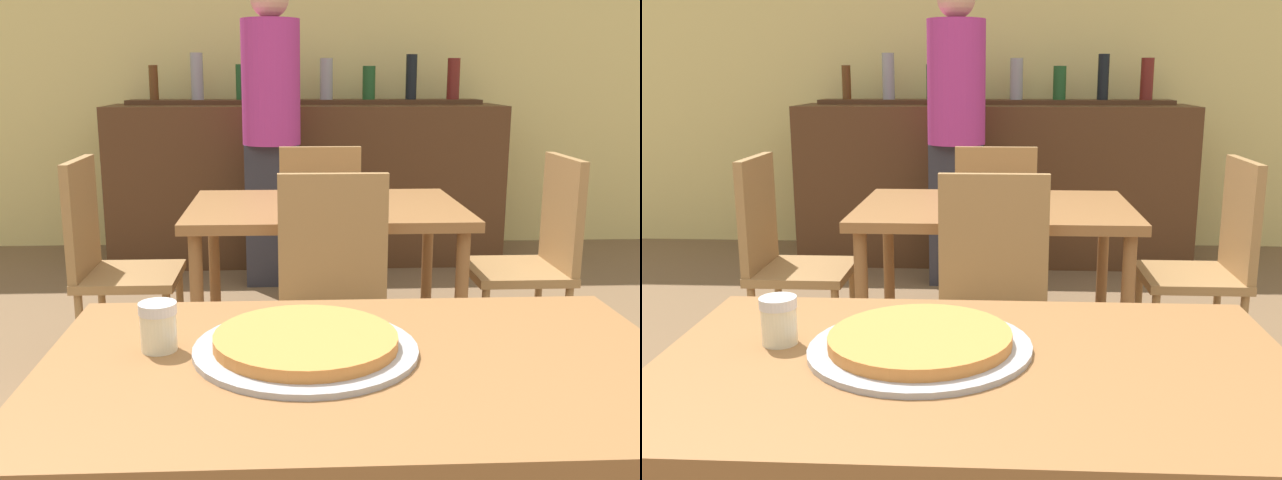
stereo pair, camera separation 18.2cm
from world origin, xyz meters
TOP-DOWN VIEW (x-y plane):
  - wall_back at (0.00, 4.09)m, footprint 8.00×0.05m
  - dining_table_near at (0.00, 0.00)m, footprint 1.18×0.73m
  - dining_table_far at (0.02, 1.63)m, footprint 1.11×0.77m
  - bar_counter at (0.00, 3.58)m, footprint 2.60×0.56m
  - bar_back_shelf at (0.05, 3.72)m, footprint 2.39×0.24m
  - chair_far_side_front at (0.02, 1.08)m, footprint 0.40×0.40m
  - chair_far_side_back at (0.02, 2.18)m, footprint 0.40×0.40m
  - chair_far_side_left at (-0.86, 1.63)m, footprint 0.40×0.40m
  - chair_far_side_right at (0.91, 1.63)m, footprint 0.40×0.40m
  - pizza_tray at (-0.10, 0.05)m, footprint 0.43×0.43m
  - cheese_shaker at (-0.38, 0.07)m, footprint 0.07×0.07m
  - person_standing at (-0.22, 3.00)m, footprint 0.34×0.34m

SIDE VIEW (x-z plane):
  - bar_counter at x=0.00m, z-range 0.00..1.06m
  - chair_far_side_front at x=0.02m, z-range 0.07..0.99m
  - chair_far_side_back at x=0.02m, z-range 0.07..0.99m
  - chair_far_side_left at x=-0.86m, z-range 0.07..0.99m
  - chair_far_side_right at x=0.91m, z-range 0.07..0.99m
  - dining_table_far at x=0.02m, z-range 0.29..1.02m
  - dining_table_near at x=0.00m, z-range 0.29..1.03m
  - pizza_tray at x=-0.10m, z-range 0.74..0.78m
  - cheese_shaker at x=-0.38m, z-range 0.74..0.84m
  - person_standing at x=-0.22m, z-range 0.08..1.86m
  - bar_back_shelf at x=0.05m, z-range 0.96..1.30m
  - wall_back at x=0.00m, z-range 0.00..2.80m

